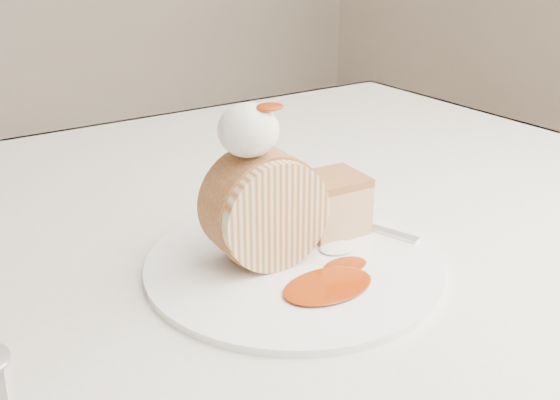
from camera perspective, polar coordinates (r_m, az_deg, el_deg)
table at (r=0.79m, az=-8.97°, el=-7.74°), size 1.40×0.90×0.75m
plate at (r=0.64m, az=1.25°, el=-5.77°), size 0.32×0.32×0.01m
roulade_slice at (r=0.61m, az=-1.39°, el=-0.81°), size 0.11×0.07×0.11m
cake_chunk at (r=0.69m, az=4.77°, el=-0.65°), size 0.07×0.07×0.06m
whipped_cream at (r=0.58m, az=-2.92°, el=6.40°), size 0.06×0.06×0.05m
caramel_drizzle at (r=0.57m, az=-1.01°, el=9.12°), size 0.03×0.02×0.01m
caramel_pool at (r=0.59m, az=4.38°, el=-7.79°), size 0.10×0.07×0.00m
fork at (r=0.71m, az=7.83°, el=-2.32°), size 0.08×0.18×0.00m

